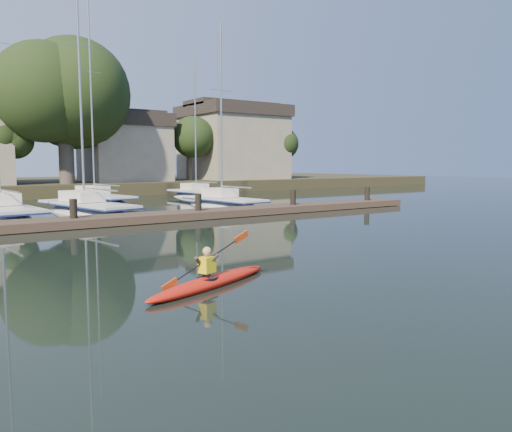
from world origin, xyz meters
TOP-DOWN VIEW (x-y plane):
  - ground at (0.00, 0.00)m, footprint 160.00×160.00m
  - kayak at (-3.27, 1.69)m, footprint 3.90×1.93m
  - dock at (0.00, 14.00)m, footprint 34.00×2.00m
  - sailboat_1 at (-5.06, 19.15)m, footprint 3.17×9.14m
  - sailboat_2 at (-1.00, 19.06)m, footprint 3.93×9.37m
  - sailboat_3 at (7.17, 18.50)m, footprint 2.83×7.81m
  - sailboat_6 at (1.71, 26.29)m, footprint 3.46×9.64m
  - sailboat_7 at (9.57, 26.44)m, footprint 2.63×7.66m
  - shore at (1.61, 40.29)m, footprint 90.00×25.25m

SIDE VIEW (x-z plane):
  - sailboat_1 at x=-5.06m, z-range -7.51..7.12m
  - sailboat_2 at x=-1.00m, z-range -7.74..7.37m
  - sailboat_3 at x=7.17m, z-range -6.34..5.98m
  - sailboat_7 at x=9.57m, z-range -6.24..5.88m
  - sailboat_6 at x=1.71m, z-range -7.69..7.34m
  - ground at x=0.00m, z-range 0.00..0.00m
  - kayak at x=-3.27m, z-range -0.48..0.79m
  - dock at x=0.00m, z-range -0.70..1.10m
  - shore at x=1.61m, z-range -3.15..9.60m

